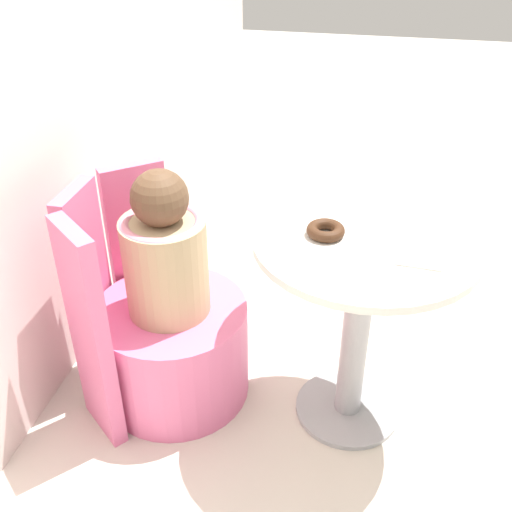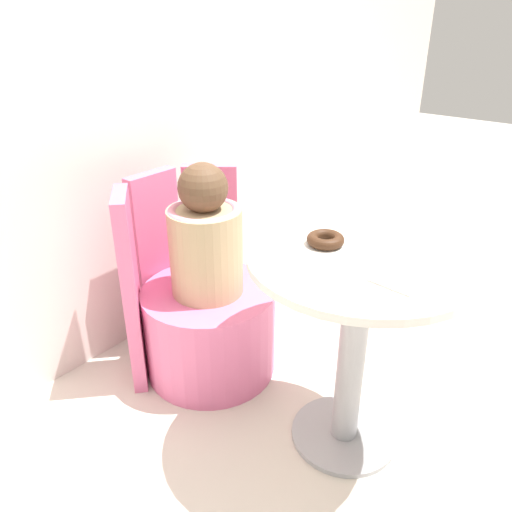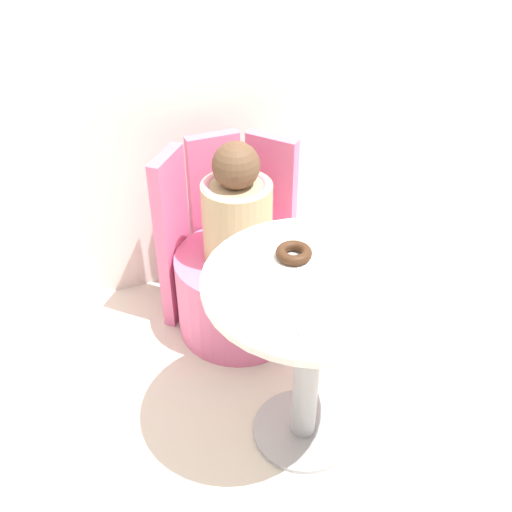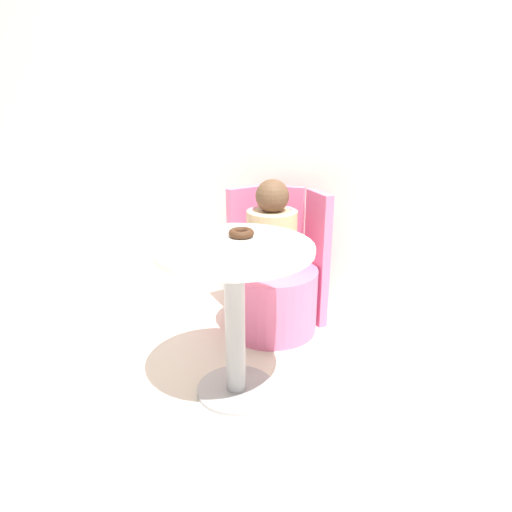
{
  "view_description": "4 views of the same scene",
  "coord_description": "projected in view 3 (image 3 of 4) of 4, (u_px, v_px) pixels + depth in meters",
  "views": [
    {
      "loc": [
        -1.45,
        0.06,
        1.6
      ],
      "look_at": [
        0.05,
        0.37,
        0.62
      ],
      "focal_mm": 42.0,
      "sensor_mm": 36.0,
      "label": 1
    },
    {
      "loc": [
        -1.11,
        -0.52,
        1.34
      ],
      "look_at": [
        0.01,
        0.4,
        0.62
      ],
      "focal_mm": 35.0,
      "sensor_mm": 36.0,
      "label": 2
    },
    {
      "loc": [
        -0.58,
        -1.17,
        1.8
      ],
      "look_at": [
        0.03,
        0.4,
        0.57
      ],
      "focal_mm": 42.0,
      "sensor_mm": 36.0,
      "label": 3
    },
    {
      "loc": [
        0.71,
        -1.59,
        1.3
      ],
      "look_at": [
        0.08,
        0.33,
        0.57
      ],
      "focal_mm": 32.0,
      "sensor_mm": 36.0,
      "label": 4
    }
  ],
  "objects": [
    {
      "name": "paper_napkin",
      "position": [
        313.0,
        316.0,
        1.62
      ],
      "size": [
        0.13,
        0.13,
        0.01
      ],
      "color": "silver",
      "rests_on": "round_table"
    },
    {
      "name": "back_wall",
      "position": [
        179.0,
        15.0,
        2.25
      ],
      "size": [
        6.0,
        0.06,
        2.4
      ],
      "color": "silver",
      "rests_on": "ground_plane"
    },
    {
      "name": "ground_plane",
      "position": [
        290.0,
        448.0,
        2.12
      ],
      "size": [
        12.0,
        12.0,
        0.0
      ],
      "primitive_type": "plane",
      "color": "beige"
    },
    {
      "name": "round_table",
      "position": [
        310.0,
        327.0,
        1.87
      ],
      "size": [
        0.67,
        0.67,
        0.71
      ],
      "color": "#99999E",
      "rests_on": "ground_plane"
    },
    {
      "name": "tub_chair",
      "position": [
        239.0,
        292.0,
        2.53
      ],
      "size": [
        0.52,
        0.52,
        0.37
      ],
      "color": "#DB6693",
      "rests_on": "ground_plane"
    },
    {
      "name": "booth_backrest",
      "position": [
        221.0,
        225.0,
        2.57
      ],
      "size": [
        0.62,
        0.23,
        0.78
      ],
      "color": "#DB6693",
      "rests_on": "ground_plane"
    },
    {
      "name": "child_figure",
      "position": [
        237.0,
        210.0,
        2.29
      ],
      "size": [
        0.27,
        0.27,
        0.5
      ],
      "color": "tan",
      "rests_on": "tub_chair"
    },
    {
      "name": "donut",
      "position": [
        294.0,
        253.0,
        1.83
      ],
      "size": [
        0.11,
        0.11,
        0.03
      ],
      "color": "#3D2314",
      "rests_on": "round_table"
    }
  ]
}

